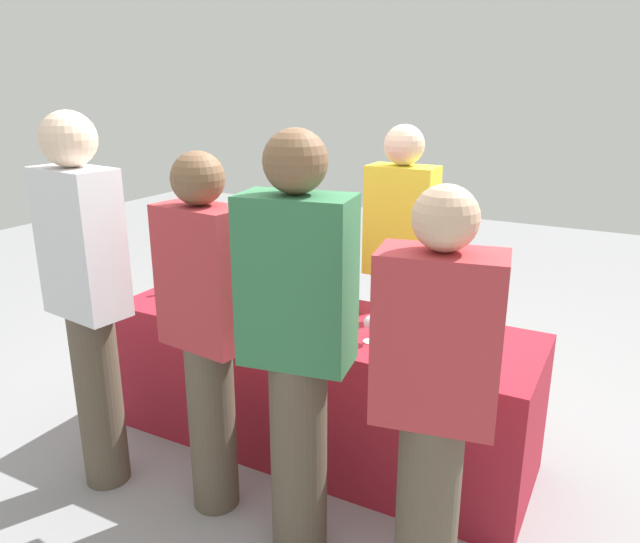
{
  "coord_description": "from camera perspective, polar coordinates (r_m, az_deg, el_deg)",
  "views": [
    {
      "loc": [
        1.34,
        -2.51,
        1.86
      ],
      "look_at": [
        0.0,
        0.0,
        0.97
      ],
      "focal_mm": 34.26,
      "sensor_mm": 36.0,
      "label": 1
    }
  ],
  "objects": [
    {
      "name": "ground_plane",
      "position": [
        3.4,
        0.0,
        -15.83
      ],
      "size": [
        12.0,
        12.0,
        0.0
      ],
      "primitive_type": "plane",
      "color": "gray"
    },
    {
      "name": "tasting_table",
      "position": [
        3.21,
        0.0,
        -10.45
      ],
      "size": [
        2.15,
        0.7,
        0.72
      ],
      "primitive_type": "cube",
      "color": "maroon",
      "rests_on": "ground_plane"
    },
    {
      "name": "wine_bottle_0",
      "position": [
        3.57,
        -11.47,
        0.18
      ],
      "size": [
        0.08,
        0.08,
        0.3
      ],
      "color": "black",
      "rests_on": "tasting_table"
    },
    {
      "name": "wine_bottle_1",
      "position": [
        3.32,
        -6.41,
        -0.63
      ],
      "size": [
        0.07,
        0.07,
        0.33
      ],
      "color": "black",
      "rests_on": "tasting_table"
    },
    {
      "name": "wine_bottle_2",
      "position": [
        3.2,
        -2.51,
        -1.24
      ],
      "size": [
        0.07,
        0.07,
        0.34
      ],
      "color": "black",
      "rests_on": "tasting_table"
    },
    {
      "name": "wine_bottle_3",
      "position": [
        3.17,
        1.34,
        -1.61
      ],
      "size": [
        0.07,
        0.07,
        0.31
      ],
      "color": "black",
      "rests_on": "tasting_table"
    },
    {
      "name": "wine_bottle_4",
      "position": [
        3.11,
        2.94,
        -1.76
      ],
      "size": [
        0.07,
        0.07,
        0.33
      ],
      "color": "black",
      "rests_on": "tasting_table"
    },
    {
      "name": "wine_bottle_5",
      "position": [
        3.03,
        5.74,
        -2.36
      ],
      "size": [
        0.07,
        0.07,
        0.33
      ],
      "color": "black",
      "rests_on": "tasting_table"
    },
    {
      "name": "wine_glass_0",
      "position": [
        3.19,
        -10.81,
        -1.7
      ],
      "size": [
        0.07,
        0.07,
        0.15
      ],
      "color": "silver",
      "rests_on": "tasting_table"
    },
    {
      "name": "wine_glass_1",
      "position": [
        2.78,
        4.73,
        -4.91
      ],
      "size": [
        0.07,
        0.07,
        0.13
      ],
      "color": "silver",
      "rests_on": "tasting_table"
    },
    {
      "name": "wine_glass_2",
      "position": [
        2.7,
        8.96,
        -5.67
      ],
      "size": [
        0.07,
        0.07,
        0.13
      ],
      "color": "silver",
      "rests_on": "tasting_table"
    },
    {
      "name": "wine_glass_3",
      "position": [
        2.65,
        13.97,
        -6.42
      ],
      "size": [
        0.07,
        0.07,
        0.13
      ],
      "color": "silver",
      "rests_on": "tasting_table"
    },
    {
      "name": "server_pouring",
      "position": [
        3.48,
        7.45,
        1.19
      ],
      "size": [
        0.38,
        0.22,
        1.64
      ],
      "rotation": [
        0.0,
        0.0,
        3.14
      ],
      "color": "brown",
      "rests_on": "ground_plane"
    },
    {
      "name": "guest_0",
      "position": [
        2.9,
        -20.96,
        -1.77
      ],
      "size": [
        0.4,
        0.26,
        1.75
      ],
      "rotation": [
        0.0,
        0.0,
        -0.14
      ],
      "color": "brown",
      "rests_on": "ground_plane"
    },
    {
      "name": "guest_1",
      "position": [
        2.62,
        -10.55,
        -5.06
      ],
      "size": [
        0.4,
        0.25,
        1.61
      ],
      "rotation": [
        0.0,
        0.0,
        -0.12
      ],
      "color": "brown",
      "rests_on": "ground_plane"
    },
    {
      "name": "guest_2",
      "position": [
        2.3,
        -2.11,
        -6.46
      ],
      "size": [
        0.44,
        0.29,
        1.71
      ],
      "rotation": [
        0.0,
        0.0,
        0.16
      ],
      "color": "brown",
      "rests_on": "ground_plane"
    },
    {
      "name": "guest_3",
      "position": [
        2.12,
        10.62,
        -11.71
      ],
      "size": [
        0.44,
        0.29,
        1.57
      ],
      "rotation": [
        0.0,
        0.0,
        0.18
      ],
      "color": "brown",
      "rests_on": "ground_plane"
    }
  ]
}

